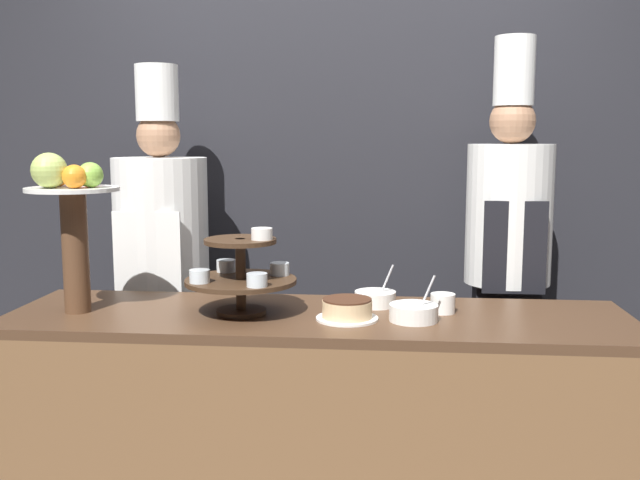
{
  "coord_description": "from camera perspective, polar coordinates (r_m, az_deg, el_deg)",
  "views": [
    {
      "loc": [
        0.24,
        -2.14,
        1.5
      ],
      "look_at": [
        0.0,
        0.41,
        1.13
      ],
      "focal_mm": 40.0,
      "sensor_mm": 36.0,
      "label": 1
    }
  ],
  "objects": [
    {
      "name": "fruit_pedestal",
      "position": [
        2.64,
        -19.33,
        2.4
      ],
      "size": [
        0.32,
        0.32,
        0.57
      ],
      "color": "brown",
      "rests_on": "buffet_counter"
    },
    {
      "name": "chef_left",
      "position": [
        3.26,
        -12.52,
        -1.31
      ],
      "size": [
        0.41,
        0.41,
        1.81
      ],
      "color": "#28282D",
      "rests_on": "ground_plane"
    },
    {
      "name": "cup_white",
      "position": [
        2.58,
        9.79,
        -5.01
      ],
      "size": [
        0.09,
        0.09,
        0.07
      ],
      "color": "white",
      "rests_on": "buffet_counter"
    },
    {
      "name": "serving_bowl_near",
      "position": [
        2.45,
        7.5,
        -5.77
      ],
      "size": [
        0.17,
        0.17,
        0.16
      ],
      "color": "white",
      "rests_on": "buffet_counter"
    },
    {
      "name": "tiered_stand",
      "position": [
        2.52,
        -6.3,
        -2.63
      ],
      "size": [
        0.39,
        0.39,
        0.31
      ],
      "color": "#3D2819",
      "rests_on": "buffet_counter"
    },
    {
      "name": "buffet_counter",
      "position": [
        2.68,
        -0.21,
        -15.13
      ],
      "size": [
        2.2,
        0.62,
        0.88
      ],
      "color": "brown",
      "rests_on": "ground_plane"
    },
    {
      "name": "wall_back",
      "position": [
        3.46,
        1.42,
        6.5
      ],
      "size": [
        10.0,
        0.06,
        2.8
      ],
      "color": "#232328",
      "rests_on": "ground_plane"
    },
    {
      "name": "serving_bowl_far",
      "position": [
        2.66,
        4.44,
        -4.68
      ],
      "size": [
        0.15,
        0.15,
        0.16
      ],
      "color": "white",
      "rests_on": "buffet_counter"
    },
    {
      "name": "chef_center_left",
      "position": [
        3.13,
        14.78,
        -0.71
      ],
      "size": [
        0.36,
        0.36,
        1.91
      ],
      "color": "black",
      "rests_on": "ground_plane"
    },
    {
      "name": "cake_round",
      "position": [
        2.45,
        2.18,
        -5.59
      ],
      "size": [
        0.21,
        0.21,
        0.07
      ],
      "color": "white",
      "rests_on": "buffet_counter"
    }
  ]
}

